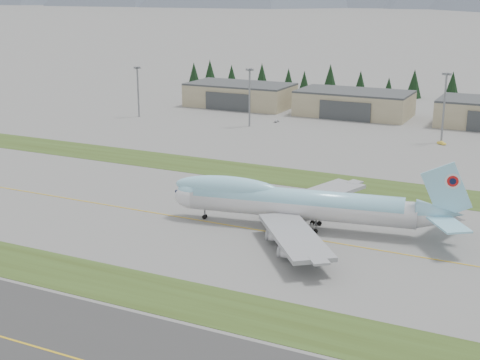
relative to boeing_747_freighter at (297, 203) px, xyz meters
The scene contains 13 objects.
ground 16.80m from the boeing_747_freighter, 159.42° to the right, with size 7000.00×7000.00×0.00m, color slate.
grass_strip_near 46.32m from the boeing_747_freighter, 108.67° to the right, with size 400.00×14.00×0.08m, color #354719.
grass_strip_far 42.55m from the boeing_747_freighter, 110.43° to the left, with size 400.00×18.00×0.08m, color #354719.
asphalt_taxiway 69.36m from the boeing_747_freighter, 102.29° to the right, with size 400.00×32.00×0.04m, color #323232.
taxiway_line_main 16.80m from the boeing_747_freighter, 159.42° to the right, with size 400.00×0.40×0.02m, color gold.
taxiway_line_near 69.36m from the boeing_747_freighter, 102.29° to the right, with size 400.00×0.40×0.02m, color gold.
boeing_747_freighter is the anchor object (origin of this frame).
hangar_left 167.39m from the boeing_747_freighter, 120.40° to the left, with size 48.00×26.60×10.80m.
hangar_center 147.40m from the boeing_747_freighter, 101.63° to the left, with size 48.00×26.60×10.80m.
floodlight_masts 103.78m from the boeing_747_freighter, 93.94° to the left, with size 200.79×8.38×24.86m.
service_vehicle_a 127.67m from the boeing_747_freighter, 115.02° to the left, with size 1.23×3.06×1.04m, color #BABABC.
service_vehicle_b 103.96m from the boeing_747_freighter, 81.78° to the left, with size 1.23×3.49×1.15m, color yellow.
conifer_belt 205.32m from the boeing_747_freighter, 90.47° to the left, with size 269.18×15.00×16.54m.
Camera 1 is at (66.24, -130.41, 52.62)m, focal length 50.00 mm.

